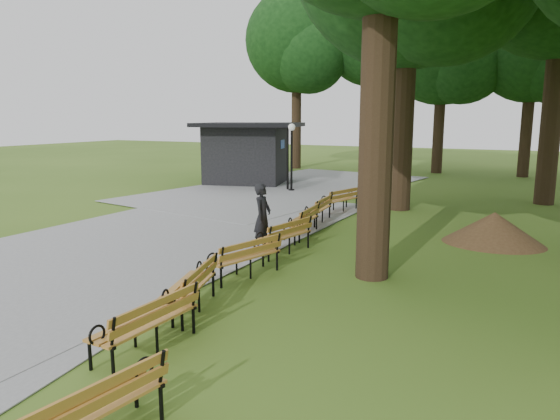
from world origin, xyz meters
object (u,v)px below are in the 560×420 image
at_px(bench_3, 243,257).
at_px(bench_4, 282,236).
at_px(bench_2, 187,287).
at_px(bench_0, 83,411).
at_px(lamp_post, 292,143).
at_px(bench_7, 339,200).
at_px(bench_6, 316,210).
at_px(dirt_mound, 494,228).
at_px(bench_1, 145,322).
at_px(person, 263,217).
at_px(kiosk, 247,153).
at_px(bench_5, 301,221).

bearing_deg(bench_3, bench_4, -160.66).
relative_size(bench_2, bench_4, 1.00).
bearing_deg(bench_0, lamp_post, -151.79).
distance_m(bench_2, bench_7, 10.32).
bearing_deg(bench_6, bench_7, 175.97).
xyz_separation_m(lamp_post, bench_6, (3.73, -6.17, -1.79)).
xyz_separation_m(lamp_post, dirt_mound, (9.09, -6.59, -1.80)).
bearing_deg(bench_0, bench_2, -149.43).
relative_size(bench_0, bench_6, 1.00).
bearing_deg(lamp_post, bench_2, -72.21).
xyz_separation_m(bench_3, bench_4, (-0.10, 2.12, 0.00)).
bearing_deg(dirt_mound, bench_6, 175.54).
distance_m(dirt_mound, bench_1, 10.09).
xyz_separation_m(person, bench_2, (0.84, -4.42, -0.42)).
height_order(bench_1, bench_3, same).
height_order(bench_6, bench_7, same).
height_order(kiosk, dirt_mound, kiosk).
height_order(kiosk, bench_1, kiosk).
height_order(dirt_mound, bench_6, bench_6).
bearing_deg(kiosk, bench_1, -78.74).
bearing_deg(bench_1, lamp_post, -158.66).
bearing_deg(bench_5, bench_6, -176.51).
xyz_separation_m(person, bench_0, (2.20, -8.02, -0.42)).
height_order(bench_3, bench_7, same).
relative_size(dirt_mound, bench_0, 1.18).
bearing_deg(bench_3, dirt_mound, 156.72).
bearing_deg(bench_0, bench_5, -159.18).
bearing_deg(bench_3, kiosk, -133.71).
bearing_deg(bench_0, person, -154.82).
bearing_deg(bench_5, person, -14.64).
bearing_deg(person, bench_4, -107.22).
bearing_deg(lamp_post, dirt_mound, -35.92).
bearing_deg(bench_4, bench_6, -158.48).
xyz_separation_m(bench_4, bench_5, (-0.34, 1.95, 0.00)).
bearing_deg(bench_3, bench_5, -157.07).
relative_size(kiosk, lamp_post, 1.60).
height_order(bench_3, bench_6, same).
distance_m(bench_1, bench_4, 5.85).
relative_size(person, kiosk, 0.35).
bearing_deg(bench_2, bench_1, -1.86).
bearing_deg(bench_6, bench_0, 6.29).
relative_size(lamp_post, bench_0, 1.63).
height_order(person, bench_7, person).
distance_m(person, bench_0, 8.33).
xyz_separation_m(person, bench_3, (0.73, -2.25, -0.42)).
bearing_deg(bench_7, bench_4, 22.20).
xyz_separation_m(bench_1, bench_5, (-0.93, 7.77, 0.00)).
relative_size(person, bench_1, 0.90).
height_order(lamp_post, bench_3, lamp_post).
relative_size(bench_1, bench_6, 1.00).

